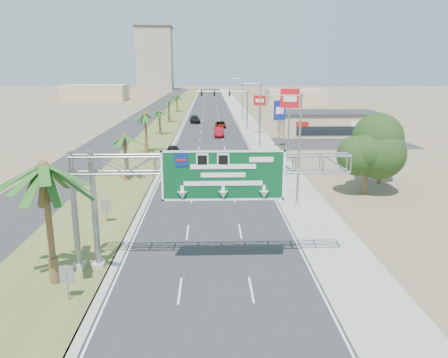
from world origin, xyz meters
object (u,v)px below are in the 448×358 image
pole_sign_blue (280,112)px  pole_sign_red_far (260,103)px  car_right_lane (220,125)px  car_far (195,120)px  sign_gantry (196,173)px  signal_mast (237,106)px  pole_sign_red_near (290,103)px  store_building (328,124)px  car_left_lane (173,151)px  car_mid_lane (219,132)px  palm_near (43,167)px

pole_sign_blue → pole_sign_red_far: 14.33m
car_right_lane → car_far: 10.13m
sign_gantry → signal_mast: (6.23, 62.05, -1.21)m
car_far → pole_sign_red_far: 23.20m
pole_sign_red_near → store_building: bearing=64.6°
car_far → pole_sign_red_far: size_ratio=0.72×
car_far → store_building: bearing=-42.6°
car_far → car_right_lane: bearing=-62.2°
sign_gantry → pole_sign_red_near: (10.96, 30.61, 1.71)m
signal_mast → sign_gantry: bearing=-95.7°
car_right_lane → signal_mast: bearing=-56.4°
sign_gantry → car_far: bearing=92.0°
store_building → car_left_lane: store_building is taller
sign_gantry → store_building: size_ratio=0.93×
car_right_lane → pole_sign_red_far: bearing=-56.9°
car_right_lane → car_far: bearing=123.1°
store_building → pole_sign_blue: bearing=-129.3°
pole_sign_blue → pole_sign_red_near: bearing=-93.0°
store_building → pole_sign_red_far: pole_sign_red_far is taller
car_right_lane → pole_sign_red_far: 13.55m
car_left_lane → car_right_lane: car_left_lane is taller
store_building → car_mid_lane: 20.74m
car_left_lane → car_right_lane: 32.12m
sign_gantry → pole_sign_red_near: 32.56m
pole_sign_blue → store_building: bearing=50.7°
sign_gantry → store_building: (23.06, 56.07, -4.06)m
sign_gantry → car_mid_lane: (2.46, 54.00, -5.24)m
car_mid_lane → car_far: bearing=101.9°
store_building → car_mid_lane: size_ratio=3.61×
store_building → signal_mast: bearing=160.5°
pole_sign_red_far → pole_sign_red_near: bearing=-88.0°
store_building → pole_sign_red_near: (-12.10, -25.46, 5.77)m
pole_sign_red_near → car_right_lane: bearing=102.4°
palm_near → car_mid_lane: size_ratio=1.68×
signal_mast → car_left_lane: size_ratio=2.20×
sign_gantry → signal_mast: bearing=84.3°
sign_gantry → pole_sign_blue: 43.60m
pole_sign_red_near → palm_near: bearing=-120.4°
store_building → sign_gantry: bearing=-112.4°
store_building → car_left_lane: 34.40m
palm_near → store_building: palm_near is taller
car_mid_lane → pole_sign_red_near: size_ratio=0.51×
palm_near → car_right_lane: size_ratio=1.80×
store_building → car_left_lane: size_ratio=3.86×
palm_near → car_right_lane: 69.78m
palm_near → car_left_lane: (3.70, 37.36, -6.14)m
signal_mast → pole_sign_red_near: size_ratio=1.05×
car_mid_lane → car_right_lane: (0.60, 12.66, -0.18)m
palm_near → signal_mast: palm_near is taller
sign_gantry → car_mid_lane: size_ratio=3.36×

